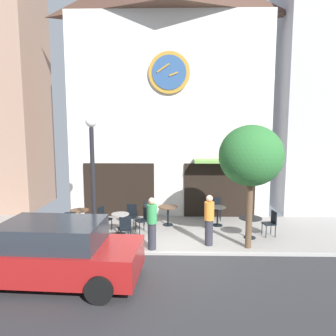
{
  "coord_description": "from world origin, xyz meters",
  "views": [
    {
      "loc": [
        -0.24,
        -9.34,
        3.91
      ],
      "look_at": [
        -0.51,
        2.12,
        2.38
      ],
      "focal_mm": 34.43,
      "sensor_mm": 36.0,
      "label": 1
    }
  ],
  "objects_px": {
    "parked_car_red": "(54,253)",
    "cafe_chair_near_tree": "(216,207)",
    "street_lamp": "(93,181)",
    "cafe_chair_mid_row": "(147,211)",
    "cafe_table_near_curb": "(120,221)",
    "pedestrian_orange": "(209,220)",
    "cafe_chair_by_entrance": "(71,222)",
    "cafe_chair_facing_street": "(125,227)",
    "cafe_table_center": "(168,211)",
    "pedestrian_green": "(152,223)",
    "cafe_chair_facing_wall": "(131,214)",
    "cafe_table_rightmost": "(250,223)",
    "cafe_table_center_right": "(80,215)",
    "cafe_chair_curbside": "(144,218)",
    "street_tree": "(251,156)",
    "cafe_chair_left_end": "(103,217)",
    "cafe_table_leftmost": "(218,213)",
    "cafe_chair_right_end": "(271,221)"
  },
  "relations": [
    {
      "from": "cafe_table_rightmost",
      "to": "cafe_chair_right_end",
      "type": "bearing_deg",
      "value": 16.98
    },
    {
      "from": "cafe_chair_near_tree",
      "to": "cafe_table_center_right",
      "type": "bearing_deg",
      "value": -165.94
    },
    {
      "from": "street_tree",
      "to": "cafe_table_center",
      "type": "relative_size",
      "value": 5.0
    },
    {
      "from": "street_lamp",
      "to": "street_tree",
      "type": "xyz_separation_m",
      "value": [
        5.01,
        -0.19,
        0.81
      ]
    },
    {
      "from": "cafe_table_center_right",
      "to": "cafe_chair_curbside",
      "type": "distance_m",
      "value": 2.5
    },
    {
      "from": "cafe_chair_mid_row",
      "to": "pedestrian_orange",
      "type": "height_order",
      "value": "pedestrian_orange"
    },
    {
      "from": "pedestrian_green",
      "to": "street_lamp",
      "type": "bearing_deg",
      "value": 168.5
    },
    {
      "from": "cafe_table_center",
      "to": "cafe_chair_facing_wall",
      "type": "relative_size",
      "value": 0.87
    },
    {
      "from": "cafe_chair_facing_street",
      "to": "cafe_chair_curbside",
      "type": "xyz_separation_m",
      "value": [
        0.53,
        1.05,
        0.0
      ]
    },
    {
      "from": "street_lamp",
      "to": "cafe_chair_near_tree",
      "type": "bearing_deg",
      "value": 34.02
    },
    {
      "from": "cafe_table_leftmost",
      "to": "cafe_table_rightmost",
      "type": "bearing_deg",
      "value": -55.24
    },
    {
      "from": "street_tree",
      "to": "cafe_chair_near_tree",
      "type": "height_order",
      "value": "street_tree"
    },
    {
      "from": "street_tree",
      "to": "cafe_table_center_right",
      "type": "bearing_deg",
      "value": 163.25
    },
    {
      "from": "cafe_chair_facing_street",
      "to": "cafe_chair_right_end",
      "type": "bearing_deg",
      "value": 8.49
    },
    {
      "from": "cafe_table_near_curb",
      "to": "pedestrian_orange",
      "type": "distance_m",
      "value": 3.24
    },
    {
      "from": "cafe_chair_by_entrance",
      "to": "cafe_chair_facing_wall",
      "type": "bearing_deg",
      "value": 27.19
    },
    {
      "from": "cafe_table_rightmost",
      "to": "cafe_chair_facing_street",
      "type": "bearing_deg",
      "value": -173.13
    },
    {
      "from": "cafe_chair_by_entrance",
      "to": "cafe_chair_facing_street",
      "type": "bearing_deg",
      "value": -15.49
    },
    {
      "from": "cafe_chair_left_end",
      "to": "cafe_chair_mid_row",
      "type": "bearing_deg",
      "value": 30.93
    },
    {
      "from": "cafe_table_near_curb",
      "to": "cafe_chair_left_end",
      "type": "distance_m",
      "value": 0.8
    },
    {
      "from": "cafe_table_center_right",
      "to": "cafe_table_near_curb",
      "type": "distance_m",
      "value": 1.78
    },
    {
      "from": "street_lamp",
      "to": "cafe_chair_by_entrance",
      "type": "height_order",
      "value": "street_lamp"
    },
    {
      "from": "parked_car_red",
      "to": "cafe_table_center",
      "type": "bearing_deg",
      "value": 59.61
    },
    {
      "from": "cafe_chair_mid_row",
      "to": "parked_car_red",
      "type": "bearing_deg",
      "value": -111.56
    },
    {
      "from": "cafe_chair_curbside",
      "to": "parked_car_red",
      "type": "relative_size",
      "value": 0.2
    },
    {
      "from": "cafe_table_leftmost",
      "to": "pedestrian_orange",
      "type": "height_order",
      "value": "pedestrian_orange"
    },
    {
      "from": "street_lamp",
      "to": "cafe_chair_facing_street",
      "type": "xyz_separation_m",
      "value": [
        0.98,
        0.19,
        -1.61
      ]
    },
    {
      "from": "street_lamp",
      "to": "cafe_chair_facing_wall",
      "type": "xyz_separation_m",
      "value": [
        0.97,
        1.76,
        -1.61
      ]
    },
    {
      "from": "cafe_table_near_curb",
      "to": "pedestrian_orange",
      "type": "height_order",
      "value": "pedestrian_orange"
    },
    {
      "from": "cafe_chair_mid_row",
      "to": "parked_car_red",
      "type": "xyz_separation_m",
      "value": [
        -1.92,
        -4.87,
        0.23
      ]
    },
    {
      "from": "pedestrian_orange",
      "to": "pedestrian_green",
      "type": "xyz_separation_m",
      "value": [
        -1.84,
        -0.4,
        0.0
      ]
    },
    {
      "from": "street_lamp",
      "to": "cafe_chair_mid_row",
      "type": "xyz_separation_m",
      "value": [
        1.55,
        2.29,
        -1.61
      ]
    },
    {
      "from": "cafe_table_center",
      "to": "cafe_chair_right_end",
      "type": "bearing_deg",
      "value": -17.39
    },
    {
      "from": "parked_car_red",
      "to": "cafe_chair_near_tree",
      "type": "bearing_deg",
      "value": 49.42
    },
    {
      "from": "cafe_chair_by_entrance",
      "to": "cafe_chair_curbside",
      "type": "bearing_deg",
      "value": 11.29
    },
    {
      "from": "street_lamp",
      "to": "cafe_table_center",
      "type": "relative_size",
      "value": 5.35
    },
    {
      "from": "cafe_chair_facing_wall",
      "to": "cafe_chair_curbside",
      "type": "relative_size",
      "value": 1.0
    },
    {
      "from": "cafe_table_leftmost",
      "to": "cafe_chair_facing_wall",
      "type": "bearing_deg",
      "value": -174.48
    },
    {
      "from": "cafe_table_rightmost",
      "to": "cafe_chair_curbside",
      "type": "distance_m",
      "value": 3.8
    },
    {
      "from": "pedestrian_orange",
      "to": "cafe_chair_facing_street",
      "type": "bearing_deg",
      "value": 176.33
    },
    {
      "from": "cafe_table_rightmost",
      "to": "pedestrian_green",
      "type": "bearing_deg",
      "value": -161.85
    },
    {
      "from": "cafe_table_leftmost",
      "to": "cafe_chair_right_end",
      "type": "relative_size",
      "value": 0.84
    },
    {
      "from": "cafe_chair_curbside",
      "to": "pedestrian_orange",
      "type": "distance_m",
      "value": 2.59
    },
    {
      "from": "cafe_chair_by_entrance",
      "to": "pedestrian_green",
      "type": "height_order",
      "value": "pedestrian_green"
    },
    {
      "from": "street_tree",
      "to": "cafe_table_rightmost",
      "type": "bearing_deg",
      "value": 73.72
    },
    {
      "from": "cafe_chair_right_end",
      "to": "street_tree",
      "type": "bearing_deg",
      "value": -132.89
    },
    {
      "from": "cafe_chair_by_entrance",
      "to": "cafe_chair_facing_street",
      "type": "distance_m",
      "value": 2.06
    },
    {
      "from": "cafe_chair_near_tree",
      "to": "street_lamp",
      "type": "bearing_deg",
      "value": -145.98
    },
    {
      "from": "street_tree",
      "to": "cafe_chair_curbside",
      "type": "distance_m",
      "value": 4.49
    },
    {
      "from": "cafe_chair_facing_wall",
      "to": "cafe_chair_by_entrance",
      "type": "height_order",
      "value": "same"
    }
  ]
}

